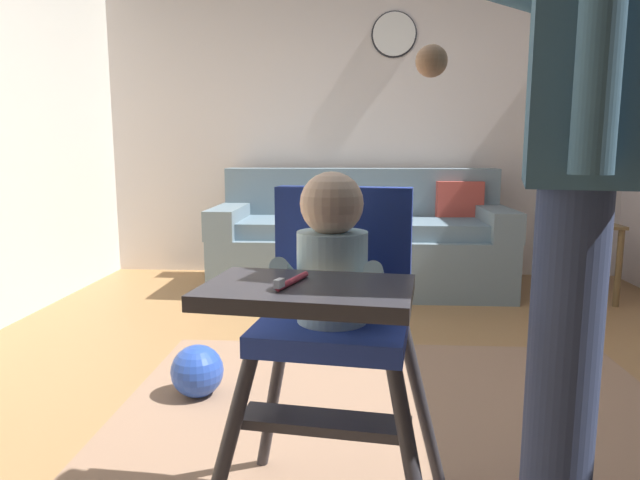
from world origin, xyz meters
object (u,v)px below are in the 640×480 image
side_table (582,244)px  wall_clock (394,34)px  toy_ball (197,371)px  sippy_cup (581,215)px  high_chair (333,292)px  couch (361,242)px  adult_standing (572,165)px

side_table → wall_clock: 2.07m
toy_ball → wall_clock: size_ratio=0.61×
sippy_cup → high_chair: bearing=-122.0°
high_chair → sippy_cup: 2.91m
couch → adult_standing: adult_standing is taller
toy_ball → adult_standing: bearing=-40.8°
couch → wall_clock: size_ratio=5.95×
side_table → wall_clock: size_ratio=1.49×
high_chair → adult_standing: size_ratio=0.56×
high_chair → sippy_cup: high_chair is taller
toy_ball → sippy_cup: (2.12, 1.66, 0.46)m
high_chair → toy_ball: size_ratio=4.46×
adult_standing → side_table: (1.06, 2.60, -0.58)m
adult_standing → sippy_cup: 2.82m
high_chair → side_table: bearing=155.3°
couch → toy_ball: (-0.68, -1.92, -0.22)m
sippy_cup → wall_clock: (-1.20, 0.74, 1.31)m
couch → side_table: couch is taller
toy_ball → sippy_cup: bearing=38.0°
side_table → wall_clock: bearing=148.9°
toy_ball → couch: bearing=70.5°
couch → toy_ball: couch is taller
couch → wall_clock: (0.24, 0.48, 1.55)m
toy_ball → sippy_cup: 2.73m
adult_standing → wall_clock: (-0.17, 3.34, 0.91)m
couch → adult_standing: (0.40, -2.86, 0.63)m
side_table → adult_standing: bearing=-112.3°
high_chair → side_table: 2.93m
side_table → sippy_cup: sippy_cup is taller
adult_standing → sippy_cup: bearing=-96.9°
high_chair → wall_clock: wall_clock is taller
couch → adult_standing: size_ratio=1.22×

